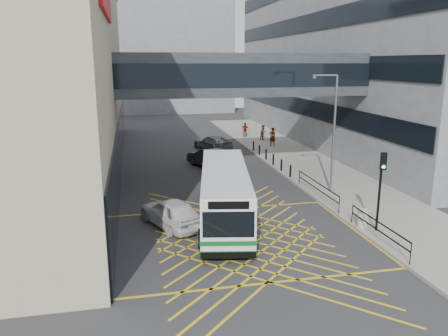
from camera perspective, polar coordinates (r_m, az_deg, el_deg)
ground at (r=21.63m, az=2.22°, el=-9.19°), size 120.00×120.00×0.00m
building_right at (r=52.09m, az=22.54°, el=14.48°), size 24.09×44.00×20.00m
building_far at (r=79.36m, az=-10.13°, el=13.97°), size 28.00×16.00×18.00m
skybridge at (r=32.30m, az=2.32°, el=12.10°), size 20.00×4.10×3.00m
pavement at (r=37.95m, az=9.91°, el=0.84°), size 6.00×54.00×0.16m
box_junction at (r=21.63m, az=2.22°, el=-9.19°), size 12.00×9.00×0.01m
bus at (r=23.36m, az=0.09°, el=-3.32°), size 4.24×10.73×2.94m
car_white at (r=23.06m, az=-6.89°, el=-5.75°), size 3.78×5.25×1.55m
car_dark at (r=35.50m, az=-1.89°, el=1.31°), size 3.74×5.37×1.57m
car_silver at (r=42.61m, az=-1.46°, el=3.37°), size 3.76×5.20×1.49m
traffic_light at (r=22.58m, az=19.83°, el=-1.54°), size 0.32×0.48×4.04m
street_lamp at (r=28.62m, az=13.89°, el=5.32°), size 1.70×0.29×7.49m
litter_bin at (r=23.60m, az=17.67°, el=-6.26°), size 0.53×0.53×0.92m
kerb_railings at (r=24.98m, az=15.07°, el=-4.33°), size 0.05×12.54×1.00m
bollards at (r=36.92m, az=5.97°, el=1.45°), size 0.14×10.14×0.90m
pedestrian_a at (r=43.94m, az=6.33°, el=4.06°), size 0.77×0.57×1.86m
pedestrian_b at (r=47.28m, az=5.16°, el=4.62°), size 0.90×0.78×1.60m
pedestrian_c at (r=49.24m, az=2.79°, el=5.01°), size 1.04×0.77×1.58m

